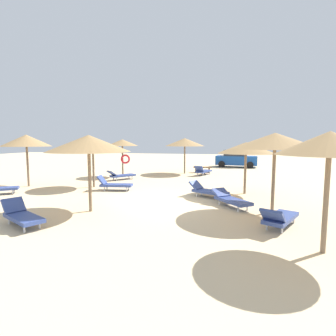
{
  "coord_description": "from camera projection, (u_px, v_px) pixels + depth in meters",
  "views": [
    {
      "loc": [
        3.01,
        -10.69,
        2.7
      ],
      "look_at": [
        0.0,
        3.0,
        1.2
      ],
      "focal_mm": 28.0,
      "sensor_mm": 36.0,
      "label": 1
    }
  ],
  "objects": [
    {
      "name": "parasol_6",
      "position": [
        93.0,
        142.0,
        14.86
      ],
      "size": [
        2.57,
        2.57,
        2.9
      ],
      "color": "#75604C",
      "rests_on": "ground"
    },
    {
      "name": "lounger_3",
      "position": [
        22.0,
        215.0,
        8.28
      ],
      "size": [
        1.95,
        1.44,
        0.78
      ],
      "color": "#33478C",
      "rests_on": "ground"
    },
    {
      "name": "lounger_4",
      "position": [
        121.0,
        175.0,
        17.84
      ],
      "size": [
        1.69,
        1.88,
        0.68
      ],
      "color": "#33478C",
      "rests_on": "ground"
    },
    {
      "name": "ground_plane",
      "position": [
        153.0,
        203.0,
        11.31
      ],
      "size": [
        80.0,
        80.0,
        0.0
      ],
      "primitive_type": "plane",
      "color": "beige"
    },
    {
      "name": "parasol_1",
      "position": [
        275.0,
        141.0,
        9.48
      ],
      "size": [
        3.14,
        3.14,
        2.96
      ],
      "color": "#75604C",
      "rests_on": "ground"
    },
    {
      "name": "lounger_0",
      "position": [
        208.0,
        191.0,
        12.37
      ],
      "size": [
        1.97,
        1.44,
        0.72
      ],
      "color": "#33478C",
      "rests_on": "ground"
    },
    {
      "name": "lounger_7",
      "position": [
        203.0,
        171.0,
        20.24
      ],
      "size": [
        1.29,
        1.97,
        0.78
      ],
      "color": "#33478C",
      "rests_on": "ground"
    },
    {
      "name": "parasol_3",
      "position": [
        89.0,
        144.0,
        9.71
      ],
      "size": [
        3.08,
        3.08,
        2.89
      ],
      "color": "#75604C",
      "rests_on": "ground"
    },
    {
      "name": "parked_car",
      "position": [
        236.0,
        159.0,
        26.33
      ],
      "size": [
        4.17,
        2.34,
        1.72
      ],
      "color": "#194C9E",
      "rests_on": "ground"
    },
    {
      "name": "lounger_1",
      "position": [
        231.0,
        199.0,
        10.61
      ],
      "size": [
        1.67,
        1.91,
        0.63
      ],
      "color": "#33478C",
      "rests_on": "ground"
    },
    {
      "name": "parasol_0",
      "position": [
        246.0,
        148.0,
        13.01
      ],
      "size": [
        2.79,
        2.79,
        2.6
      ],
      "color": "#75604C",
      "rests_on": "ground"
    },
    {
      "name": "lounger_2",
      "position": [
        280.0,
        218.0,
        8.07
      ],
      "size": [
        1.44,
        1.96,
        0.74
      ],
      "color": "#33478C",
      "rests_on": "ground"
    },
    {
      "name": "parasol_5",
      "position": [
        26.0,
        141.0,
        15.06
      ],
      "size": [
        2.73,
        2.73,
        3.01
      ],
      "color": "#75604C",
      "rests_on": "ground"
    },
    {
      "name": "parasol_7",
      "position": [
        185.0,
        142.0,
        20.97
      ],
      "size": [
        3.15,
        3.15,
        2.85
      ],
      "color": "#75604C",
      "rests_on": "ground"
    },
    {
      "name": "parasol_2",
      "position": [
        330.0,
        144.0,
        6.02
      ],
      "size": [
        2.4,
        2.4,
        2.91
      ],
      "color": "#75604C",
      "rests_on": "ground"
    },
    {
      "name": "parasol_4",
      "position": [
        122.0,
        143.0,
        19.32
      ],
      "size": [
        2.31,
        2.31,
        2.76
      ],
      "color": "#75604C",
      "rests_on": "ground"
    },
    {
      "name": "lounger_6",
      "position": [
        114.0,
        184.0,
        14.1
      ],
      "size": [
        1.92,
        0.89,
        0.8
      ],
      "color": "#33478C",
      "rests_on": "ground"
    },
    {
      "name": "bench_0",
      "position": [
        202.0,
        168.0,
        21.79
      ],
      "size": [
        1.53,
        0.54,
        0.49
      ],
      "color": "brown",
      "rests_on": "ground"
    }
  ]
}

